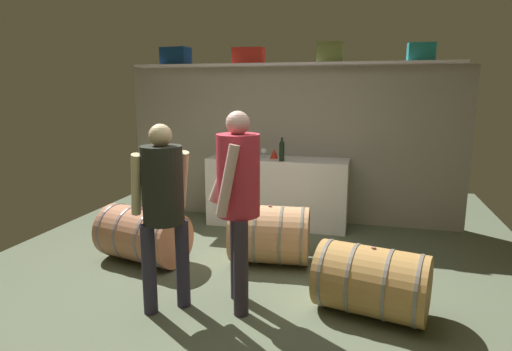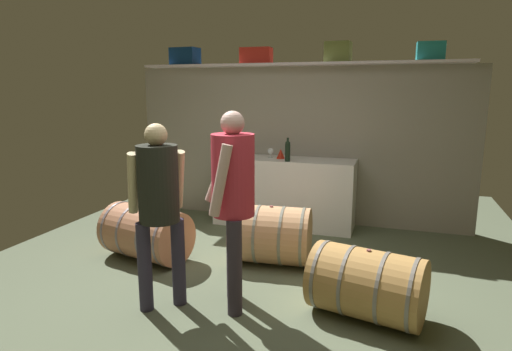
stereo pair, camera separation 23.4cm
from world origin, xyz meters
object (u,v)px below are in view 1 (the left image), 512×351
(toolcase_navy, at_px, (176,56))
(toolcase_teal, at_px, (421,52))
(toolcase_olive, at_px, (330,52))
(wine_barrel_far, at_px, (270,234))
(wine_glass, at_px, (264,151))
(wine_barrel_near, at_px, (372,281))
(red_funnel, at_px, (274,154))
(visitor_tasting, at_px, (238,190))
(wine_bottle_dark, at_px, (282,150))
(toolcase_red, at_px, (248,56))
(winemaker_pouring, at_px, (163,199))
(wine_barrel_flank, at_px, (143,235))
(work_cabinet, at_px, (277,192))

(toolcase_navy, xyz_separation_m, toolcase_teal, (3.18, 0.00, -0.01))
(toolcase_olive, height_order, wine_barrel_far, toolcase_olive)
(toolcase_navy, relative_size, wine_glass, 2.89)
(toolcase_navy, height_order, wine_barrel_near, toolcase_navy)
(red_funnel, bearing_deg, visitor_tasting, -85.17)
(wine_bottle_dark, height_order, visitor_tasting, visitor_tasting)
(toolcase_navy, bearing_deg, toolcase_red, 4.52)
(visitor_tasting, bearing_deg, winemaker_pouring, 86.96)
(wine_barrel_flank, height_order, winemaker_pouring, winemaker_pouring)
(wine_glass, relative_size, wine_barrel_far, 0.15)
(toolcase_red, distance_m, toolcase_teal, 2.14)
(wine_barrel_flank, bearing_deg, red_funnel, 69.99)
(toolcase_red, relative_size, wine_barrel_near, 0.42)
(toolcase_olive, xyz_separation_m, wine_glass, (-0.82, -0.16, -1.26))
(winemaker_pouring, bearing_deg, toolcase_red, 50.89)
(wine_barrel_flank, relative_size, visitor_tasting, 0.62)
(work_cabinet, distance_m, wine_barrel_far, 1.31)
(toolcase_navy, bearing_deg, wine_barrel_far, -36.66)
(toolcase_olive, height_order, wine_barrel_flank, toolcase_olive)
(wine_barrel_near, bearing_deg, wine_glass, 136.50)
(red_funnel, xyz_separation_m, wine_barrel_near, (1.27, -2.12, -0.69))
(wine_glass, bearing_deg, toolcase_navy, 172.81)
(red_funnel, bearing_deg, wine_bottle_dark, -54.20)
(toolcase_navy, bearing_deg, toolcase_teal, 4.52)
(work_cabinet, distance_m, visitor_tasting, 2.34)
(wine_glass, distance_m, red_funnel, 0.15)
(winemaker_pouring, bearing_deg, wine_glass, 45.13)
(wine_glass, xyz_separation_m, visitor_tasting, (0.34, -2.28, 0.01))
(toolcase_red, height_order, winemaker_pouring, toolcase_red)
(wine_bottle_dark, height_order, winemaker_pouring, winemaker_pouring)
(toolcase_red, bearing_deg, toolcase_navy, 178.39)
(red_funnel, bearing_deg, wine_barrel_flank, -123.84)
(toolcase_navy, bearing_deg, toolcase_olive, 4.52)
(red_funnel, bearing_deg, wine_barrel_near, -59.11)
(wine_bottle_dark, xyz_separation_m, winemaker_pouring, (-0.51, -2.26, -0.10))
(toolcase_red, distance_m, work_cabinet, 1.84)
(red_funnel, bearing_deg, toolcase_teal, 6.06)
(wine_glass, bearing_deg, red_funnel, -8.69)
(work_cabinet, relative_size, red_funnel, 14.58)
(wine_glass, bearing_deg, toolcase_teal, 4.93)
(toolcase_teal, bearing_deg, red_funnel, -176.72)
(wine_barrel_flank, bearing_deg, wine_glass, 74.10)
(wine_bottle_dark, relative_size, winemaker_pouring, 0.19)
(wine_barrel_flank, bearing_deg, winemaker_pouring, -37.58)
(work_cabinet, relative_size, wine_barrel_far, 2.16)
(wine_glass, height_order, wine_barrel_near, wine_glass)
(toolcase_teal, distance_m, wine_barrel_flank, 3.85)
(wine_bottle_dark, distance_m, wine_barrel_near, 2.36)
(toolcase_olive, distance_m, winemaker_pouring, 3.13)
(winemaker_pouring, bearing_deg, work_cabinet, 40.64)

